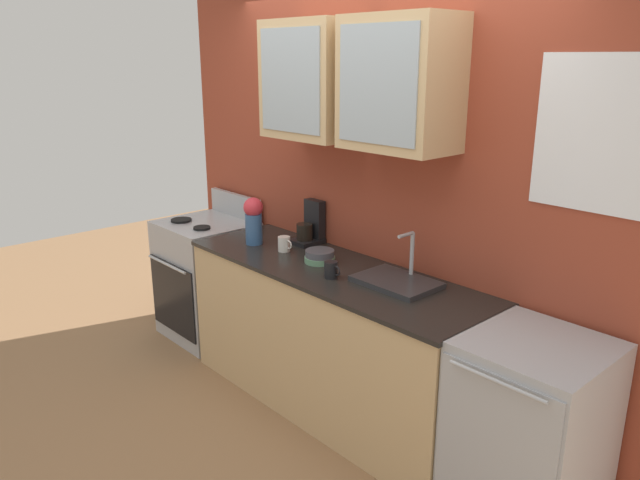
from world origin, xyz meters
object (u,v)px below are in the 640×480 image
cup_near_sink (331,270)px  dishwasher (528,433)px  sink_faucet (397,280)px  coffee_maker (310,227)px  cup_near_bowls (285,244)px  bowl_stack (320,256)px  vase (254,219)px  stove_range (208,278)px

cup_near_sink → dishwasher: size_ratio=0.12×
sink_faucet → coffee_maker: (-0.92, 0.17, 0.09)m
cup_near_sink → dishwasher: 1.33m
dishwasher → cup_near_bowls: bearing=179.8°
cup_near_sink → cup_near_bowls: size_ratio=0.98×
cup_near_sink → dishwasher: bearing=5.2°
bowl_stack → vase: vase is taller
dishwasher → bowl_stack: bearing=178.9°
stove_range → vase: size_ratio=3.45×
cup_near_bowls → coffee_maker: size_ratio=0.40×
cup_near_bowls → coffee_maker: (-0.03, 0.25, 0.06)m
stove_range → cup_near_sink: stove_range is taller
stove_range → sink_faucet: (1.85, 0.08, 0.48)m
bowl_stack → vase: bearing=-173.2°
sink_faucet → cup_near_sink: 0.38m
cup_near_bowls → dishwasher: 1.86m
cup_near_sink → coffee_maker: size_ratio=0.40×
coffee_maker → sink_faucet: bearing=-10.3°
cup_near_bowls → bowl_stack: bearing=3.8°
vase → dishwasher: vase is taller
sink_faucet → bowl_stack: (-0.57, -0.06, 0.01)m
bowl_stack → vase: size_ratio=0.59×
sink_faucet → cup_near_sink: size_ratio=3.92×
coffee_maker → bowl_stack: bearing=-33.3°
vase → stove_range: bearing=176.2°
cup_near_sink → bowl_stack: bearing=150.9°
sink_faucet → dishwasher: sink_faucet is taller
bowl_stack → cup_near_bowls: size_ratio=1.62×
bowl_stack → dishwasher: 1.55m
stove_range → vase: (0.70, -0.05, 0.63)m
vase → sink_faucet: bearing=6.5°
sink_faucet → vase: (-1.15, -0.13, 0.15)m
sink_faucet → vase: vase is taller
stove_range → dishwasher: bearing=-0.1°
bowl_stack → cup_near_sink: size_ratio=1.65×
stove_range → coffee_maker: bearing=15.1°
stove_range → bowl_stack: bearing=1.0°
sink_faucet → vase: 1.17m
cup_near_sink → sink_faucet: bearing=32.0°
cup_near_bowls → coffee_maker: coffee_maker is taller
vase → coffee_maker: (0.23, 0.30, -0.06)m
cup_near_bowls → stove_range: bearing=-179.9°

